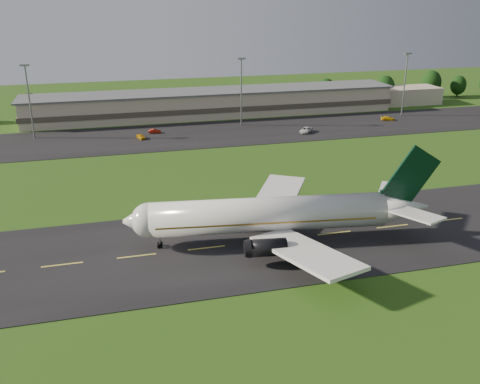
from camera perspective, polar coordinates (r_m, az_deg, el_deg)
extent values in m
plane|color=#234511|center=(92.06, 10.00, -4.39)|extent=(360.00, 360.00, 0.00)
cube|color=black|center=(92.04, 10.00, -4.36)|extent=(220.00, 30.00, 0.10)
cube|color=black|center=(156.58, -0.89, 6.37)|extent=(260.00, 30.00, 0.10)
cylinder|color=white|center=(86.10, 3.03, -2.40)|extent=(38.41, 10.55, 5.60)
sphere|color=white|center=(84.99, -9.70, -2.99)|extent=(5.60, 5.60, 5.60)
cone|color=white|center=(85.13, -11.04, -3.05)|extent=(4.67, 5.86, 5.38)
cone|color=white|center=(92.57, 16.88, -1.62)|extent=(9.64, 6.62, 5.49)
cube|color=olive|center=(86.15, 2.70, -2.63)|extent=(35.44, 10.19, 0.28)
cube|color=black|center=(84.81, -10.13, -2.67)|extent=(2.38, 3.24, 0.65)
cube|color=white|center=(77.68, 7.00, -6.41)|extent=(12.09, 20.18, 2.20)
cube|color=white|center=(97.29, 3.91, -0.61)|extent=(15.89, 19.83, 2.20)
cube|color=white|center=(88.07, 18.21, -2.28)|extent=(6.72, 9.36, 0.91)
cube|color=white|center=(96.52, 15.78, -0.02)|extent=(8.20, 9.24, 0.91)
cube|color=black|center=(91.35, 16.13, -0.62)|extent=(5.03, 1.20, 3.00)
cube|color=black|center=(91.15, 17.81, 1.63)|extent=(9.41, 1.69, 10.55)
cylinder|color=black|center=(79.49, 2.95, -5.94)|extent=(5.91, 3.41, 2.70)
cylinder|color=black|center=(93.89, 1.25, -1.63)|extent=(5.91, 3.41, 2.70)
cube|color=#C1AE93|center=(178.56, -2.78, 9.41)|extent=(120.00, 15.00, 8.00)
cube|color=#4C4438|center=(178.71, -2.78, 9.16)|extent=(121.00, 15.40, 1.60)
cube|color=#595B60|center=(177.81, -2.80, 10.72)|extent=(122.00, 16.00, 0.50)
cube|color=#C1AE93|center=(206.48, 16.75, 9.81)|extent=(28.00, 11.00, 6.00)
cylinder|color=gray|center=(159.07, -21.52, 8.86)|extent=(0.44, 0.44, 20.00)
cube|color=gray|center=(157.59, -22.00, 12.44)|extent=(2.40, 1.20, 0.50)
cylinder|color=gray|center=(163.30, 0.13, 10.53)|extent=(0.44, 0.44, 20.00)
cube|color=gray|center=(161.86, 0.14, 14.05)|extent=(2.40, 1.20, 0.50)
cylinder|color=gray|center=(185.05, 17.14, 10.82)|extent=(0.44, 0.44, 20.00)
cube|color=gray|center=(183.78, 17.47, 13.92)|extent=(2.40, 1.20, 0.50)
cylinder|color=black|center=(185.66, -21.31, 7.63)|extent=(0.56, 0.56, 2.68)
ellipsoid|color=black|center=(185.03, -21.44, 8.62)|extent=(6.26, 6.26, 7.82)
cylinder|color=black|center=(186.49, -14.10, 8.40)|extent=(0.56, 0.56, 2.24)
ellipsoid|color=black|center=(185.96, -14.17, 9.22)|extent=(5.23, 5.23, 6.54)
cylinder|color=black|center=(201.96, 9.12, 9.73)|extent=(0.56, 0.56, 2.86)
ellipsoid|color=black|center=(201.35, 9.17, 10.71)|extent=(6.66, 6.66, 8.33)
cylinder|color=black|center=(211.18, 15.14, 9.77)|extent=(0.56, 0.56, 2.97)
ellipsoid|color=black|center=(210.57, 15.23, 10.74)|extent=(6.93, 6.93, 8.66)
cylinder|color=black|center=(223.51, 19.59, 9.90)|extent=(0.56, 0.56, 3.25)
ellipsoid|color=black|center=(222.89, 19.71, 10.90)|extent=(7.59, 7.59, 9.49)
cylinder|color=black|center=(229.46, 22.16, 9.74)|extent=(0.56, 0.56, 2.56)
ellipsoid|color=black|center=(228.98, 22.26, 10.50)|extent=(5.98, 5.98, 7.48)
imported|color=#D1980C|center=(151.78, -10.54, 5.84)|extent=(2.69, 4.13, 1.31)
imported|color=#9A170A|center=(157.36, -9.07, 6.43)|extent=(3.68, 1.58, 1.18)
imported|color=silver|center=(157.37, 7.05, 6.59)|extent=(5.41, 5.78, 1.51)
imported|color=gold|center=(177.88, 15.50, 7.58)|extent=(4.71, 2.94, 1.27)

